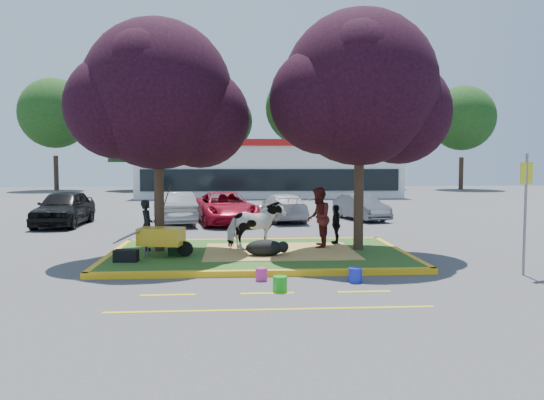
{
  "coord_description": "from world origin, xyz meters",
  "views": [
    {
      "loc": [
        -0.64,
        -14.78,
        2.65
      ],
      "look_at": [
        0.42,
        0.5,
        1.58
      ],
      "focal_mm": 35.0,
      "sensor_mm": 36.0,
      "label": 1
    }
  ],
  "objects": [
    {
      "name": "wheelbarrow",
      "position": [
        -2.6,
        -0.64,
        0.69
      ],
      "size": [
        2.07,
        0.9,
        0.78
      ],
      "rotation": [
        0.0,
        0.0,
        -0.2
      ],
      "color": "black",
      "rests_on": "median_island"
    },
    {
      "name": "car_red",
      "position": [
        -1.11,
        8.39,
        0.69
      ],
      "size": [
        3.26,
        5.34,
        1.38
      ],
      "primitive_type": "imported",
      "rotation": [
        0.0,
        0.0,
        0.21
      ],
      "color": "#A60D24",
      "rests_on": "ground"
    },
    {
      "name": "fire_lane_stripe_b",
      "position": [
        0.0,
        -4.2,
        0.0
      ],
      "size": [
        1.1,
        0.12,
        0.01
      ],
      "primitive_type": "cube",
      "color": "yellow",
      "rests_on": "ground"
    },
    {
      "name": "sign_post",
      "position": [
        6.16,
        -2.84,
        1.8
      ],
      "size": [
        0.38,
        0.18,
        2.87
      ],
      "rotation": [
        0.0,
        0.0,
        0.4
      ],
      "color": "slate",
      "rests_on": "ground"
    },
    {
      "name": "visitor_a",
      "position": [
        1.8,
        0.61,
        1.04
      ],
      "size": [
        0.84,
        0.99,
        1.78
      ],
      "primitive_type": "imported",
      "rotation": [
        0.0,
        0.0,
        -1.78
      ],
      "color": "#4A1815",
      "rests_on": "median_island"
    },
    {
      "name": "bucket_blue",
      "position": [
        2.01,
        -3.32,
        0.16
      ],
      "size": [
        0.39,
        0.39,
        0.32
      ],
      "primitive_type": "cylinder",
      "rotation": [
        0.0,
        0.0,
        -0.38
      ],
      "color": "#1A26D0",
      "rests_on": "ground"
    },
    {
      "name": "curb_near",
      "position": [
        0.0,
        -2.58,
        0.07
      ],
      "size": [
        8.3,
        0.16,
        0.15
      ],
      "primitive_type": "cube",
      "color": "yellow",
      "rests_on": "ground"
    },
    {
      "name": "straw_bedding",
      "position": [
        0.6,
        0.0,
        0.15
      ],
      "size": [
        4.2,
        3.0,
        0.01
      ],
      "primitive_type": "cube",
      "color": "tan",
      "rests_on": "median_island"
    },
    {
      "name": "fire_lane_stripe_c",
      "position": [
        2.0,
        -4.2,
        0.0
      ],
      "size": [
        1.1,
        0.12,
        0.01
      ],
      "primitive_type": "cube",
      "color": "yellow",
      "rests_on": "ground"
    },
    {
      "name": "gear_bag_dark",
      "position": [
        -3.41,
        -1.28,
        0.3
      ],
      "size": [
        0.62,
        0.37,
        0.3
      ],
      "primitive_type": "cube",
      "rotation": [
        0.0,
        0.0,
        -0.09
      ],
      "color": "black",
      "rests_on": "median_island"
    },
    {
      "name": "visitor_b",
      "position": [
        2.45,
        1.3,
        0.76
      ],
      "size": [
        0.33,
        0.72,
        1.21
      ],
      "primitive_type": "imported",
      "rotation": [
        0.0,
        0.0,
        -1.62
      ],
      "color": "black",
      "rests_on": "median_island"
    },
    {
      "name": "car_silver",
      "position": [
        -3.3,
        8.38,
        0.7
      ],
      "size": [
        2.4,
        4.45,
        1.39
      ],
      "primitive_type": "imported",
      "rotation": [
        0.0,
        0.0,
        3.37
      ],
      "color": "gray",
      "rests_on": "ground"
    },
    {
      "name": "median_island",
      "position": [
        0.0,
        0.0,
        0.07
      ],
      "size": [
        8.0,
        5.0,
        0.15
      ],
      "primitive_type": "cube",
      "color": "#214C17",
      "rests_on": "ground"
    },
    {
      "name": "treeline",
      "position": [
        1.23,
        37.61,
        7.73
      ],
      "size": [
        46.58,
        7.8,
        14.63
      ],
      "color": "black",
      "rests_on": "ground"
    },
    {
      "name": "ground",
      "position": [
        0.0,
        0.0,
        0.0
      ],
      "size": [
        90.0,
        90.0,
        0.0
      ],
      "primitive_type": "plane",
      "color": "#424244",
      "rests_on": "ground"
    },
    {
      "name": "tree_purple_right",
      "position": [
        2.92,
        0.18,
        4.56
      ],
      "size": [
        5.3,
        4.4,
        6.82
      ],
      "color": "black",
      "rests_on": "median_island"
    },
    {
      "name": "curb_far",
      "position": [
        0.0,
        2.58,
        0.07
      ],
      "size": [
        8.3,
        0.16,
        0.15
      ],
      "primitive_type": "cube",
      "color": "yellow",
      "rests_on": "ground"
    },
    {
      "name": "retail_building",
      "position": [
        2.0,
        27.98,
        2.25
      ],
      "size": [
        20.4,
        8.4,
        4.4
      ],
      "color": "silver",
      "rests_on": "ground"
    },
    {
      "name": "car_white",
      "position": [
        1.5,
        9.28,
        0.62
      ],
      "size": [
        2.31,
        4.45,
        1.23
      ],
      "primitive_type": "imported",
      "rotation": [
        0.0,
        0.0,
        3.28
      ],
      "color": "silver",
      "rests_on": "ground"
    },
    {
      "name": "cow",
      "position": [
        -0.05,
        0.48,
        0.85
      ],
      "size": [
        1.82,
        1.36,
        1.4
      ],
      "primitive_type": "imported",
      "rotation": [
        0.0,
        0.0,
        1.99
      ],
      "color": "white",
      "rests_on": "median_island"
    },
    {
      "name": "car_grey",
      "position": [
        5.21,
        9.45,
        0.59
      ],
      "size": [
        2.16,
        3.79,
        1.18
      ],
      "primitive_type": "imported",
      "rotation": [
        0.0,
        0.0,
        0.27
      ],
      "color": "#53555A",
      "rests_on": "ground"
    },
    {
      "name": "fire_lane_stripe_a",
      "position": [
        -2.0,
        -4.2,
        0.0
      ],
      "size": [
        1.1,
        0.12,
        0.01
      ],
      "primitive_type": "cube",
      "color": "yellow",
      "rests_on": "ground"
    },
    {
      "name": "calf",
      "position": [
        0.14,
        -0.7,
        0.37
      ],
      "size": [
        1.04,
        0.61,
        0.44
      ],
      "primitive_type": "ellipsoid",
      "rotation": [
        0.0,
        0.0,
        0.03
      ],
      "color": "black",
      "rests_on": "median_island"
    },
    {
      "name": "tree_purple_left",
      "position": [
        -2.78,
        0.38,
        4.36
      ],
      "size": [
        5.06,
        4.2,
        6.51
      ],
      "color": "black",
      "rests_on": "median_island"
    },
    {
      "name": "gear_bag_green",
      "position": [
        -2.24,
        -0.43,
        0.26
      ],
      "size": [
        0.44,
        0.32,
        0.22
      ],
      "primitive_type": "cube",
      "rotation": [
        0.0,
        0.0,
        -0.19
      ],
      "color": "black",
      "rests_on": "median_island"
    },
    {
      "name": "curb_right",
      "position": [
        4.08,
        0.0,
        0.07
      ],
      "size": [
        0.16,
        5.3,
        0.15
      ],
      "primitive_type": "cube",
      "color": "yellow",
      "rests_on": "ground"
    },
    {
      "name": "bucket_green",
      "position": [
        0.27,
        -4.06,
        0.16
      ],
      "size": [
        0.3,
        0.3,
        0.32
      ],
      "primitive_type": "cylinder",
      "rotation": [
        0.0,
        0.0,
        -0.01
      ],
      "color": "#19A51B",
      "rests_on": "ground"
    },
    {
      "name": "bucket_pink",
      "position": [
        -0.06,
        -3.0,
        0.14
      ],
      "size": [
        0.35,
        0.35,
        0.29
      ],
      "primitive_type": "cylinder",
      "rotation": [
        0.0,
        0.0,
        -0.44
      ],
      "color": "#D32F89",
      "rests_on": "ground"
    },
    {
      "name": "curb_left",
      "position": [
        -4.08,
        0.0,
        0.07
      ],
      "size": [
        0.16,
        5.3,
        0.15
      ],
      "primitive_type": "cube",
      "color": "yellow",
      "rests_on": "ground"
    },
    {
      "name": "car_black",
      "position": [
        -7.87,
        8.06,
        0.76
      ],
      "size": [
        1.81,
        4.45,
        1.51
      ],
      "primitive_type": "imported",
      "rotation": [
        0.0,
        0.0,
        0.0
      ],
      "color": "black",
      "rests_on": "ground"
    },
    {
      "name": "handler",
      "position": [
        -3.17,
        0.46,
        0.87
      ],
      "size": [
        0.46,
        0.59,
        1.45
      ],
      "primitive_type": "imported",
      "rotation": [
        0.0,
        0.0,
        1.81
      ],
      "color": "black",
      "rests_on": "median_island"
    },
    {
      "name": "fire_lane_long",
      "position": [
        0.0,
        -5.4,
        0.0
      ],
      "size": [
        6.0,
        0.1,
        0.01
      ],
      "primitive_type": "cube",
      "color": "yellow",
      "rests_on": "ground"
    }
  ]
}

